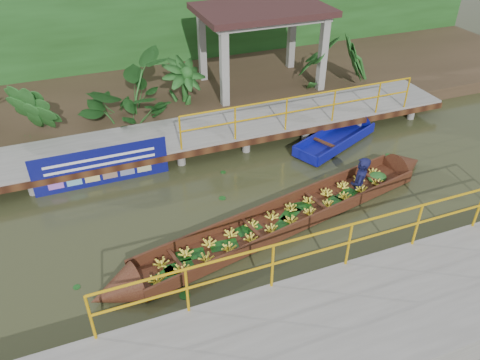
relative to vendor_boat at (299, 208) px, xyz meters
name	(u,v)px	position (x,y,z in m)	size (l,w,h in m)	color
ground	(249,210)	(-1.04, 0.67, -0.25)	(80.00, 80.00, 0.00)	#2A3018
land_strip	(173,89)	(-1.04, 8.17, -0.03)	(30.00, 8.00, 0.45)	#332719
far_dock	(207,132)	(-1.02, 4.10, 0.22)	(16.00, 2.06, 1.66)	slate
near_dock	(386,316)	(-0.04, -3.52, 0.05)	(18.00, 2.40, 1.73)	slate
pavilion	(262,18)	(1.96, 6.97, 2.56)	(4.40, 3.00, 3.00)	slate
foliage_backdrop	(153,23)	(-1.04, 10.67, 1.75)	(30.00, 0.80, 4.00)	#193F14
vendor_boat	(299,208)	(0.00, 0.00, 0.00)	(9.56, 2.90, 2.19)	#36150E
moored_blue_boat	(350,131)	(3.40, 3.09, -0.10)	(3.54, 2.23, 0.83)	#0B0F81
blue_banner	(101,166)	(-4.24, 3.15, 0.30)	(3.52, 0.04, 1.10)	#0B0E5F
tropical_plants	(179,86)	(-1.31, 5.97, 1.02)	(14.31, 1.31, 1.64)	#193F14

